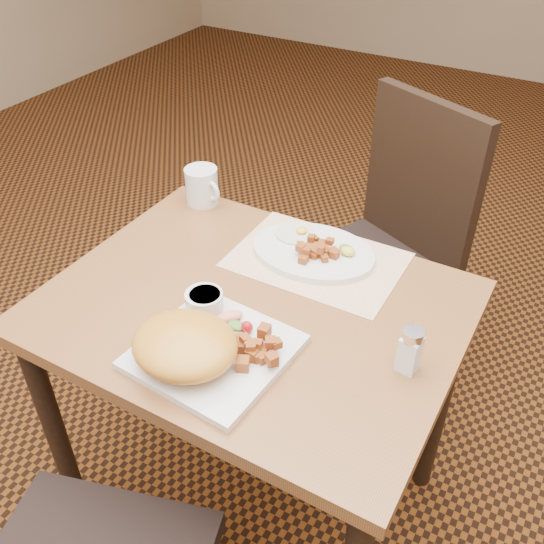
% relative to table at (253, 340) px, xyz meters
% --- Properties ---
extents(ground, '(8.00, 8.00, 0.00)m').
position_rel_table_xyz_m(ground, '(0.00, 0.00, -0.64)').
color(ground, black).
rests_on(ground, ground).
extents(table, '(0.90, 0.70, 0.75)m').
position_rel_table_xyz_m(table, '(0.00, 0.00, 0.00)').
color(table, brown).
rests_on(table, ground).
extents(chair_far, '(0.56, 0.56, 0.97)m').
position_rel_table_xyz_m(chair_far, '(0.08, 0.69, -0.10)').
color(chair_far, black).
rests_on(chair_far, ground).
extents(placemat, '(0.40, 0.28, 0.00)m').
position_rel_table_xyz_m(placemat, '(0.05, 0.22, 0.11)').
color(placemat, white).
rests_on(placemat, table).
extents(plate_square, '(0.30, 0.30, 0.02)m').
position_rel_table_xyz_m(plate_square, '(0.02, -0.17, 0.12)').
color(plate_square, silver).
rests_on(plate_square, table).
extents(plate_oval, '(0.32, 0.25, 0.02)m').
position_rel_table_xyz_m(plate_oval, '(0.04, 0.23, 0.12)').
color(plate_oval, silver).
rests_on(plate_oval, placemat).
extents(hollandaise_mound, '(0.21, 0.19, 0.08)m').
position_rel_table_xyz_m(hollandaise_mound, '(-0.01, -0.22, 0.16)').
color(hollandaise_mound, orange).
rests_on(hollandaise_mound, plate_square).
extents(ramekin, '(0.08, 0.08, 0.04)m').
position_rel_table_xyz_m(ramekin, '(-0.07, -0.08, 0.15)').
color(ramekin, silver).
rests_on(ramekin, plate_square).
extents(garnish_sq, '(0.10, 0.06, 0.03)m').
position_rel_table_xyz_m(garnish_sq, '(0.01, -0.09, 0.14)').
color(garnish_sq, '#387223').
rests_on(garnish_sq, plate_square).
extents(fried_egg, '(0.10, 0.10, 0.02)m').
position_rel_table_xyz_m(fried_egg, '(-0.03, 0.27, 0.13)').
color(fried_egg, white).
rests_on(fried_egg, plate_oval).
extents(garnish_ov, '(0.05, 0.05, 0.02)m').
position_rel_table_xyz_m(garnish_ov, '(0.11, 0.25, 0.14)').
color(garnish_ov, '#387223').
rests_on(garnish_ov, plate_oval).
extents(salt_shaker, '(0.05, 0.05, 0.10)m').
position_rel_table_xyz_m(salt_shaker, '(0.36, -0.02, 0.16)').
color(salt_shaker, white).
rests_on(salt_shaker, table).
extents(coffee_mug, '(0.12, 0.09, 0.10)m').
position_rel_table_xyz_m(coffee_mug, '(-0.34, 0.30, 0.16)').
color(coffee_mug, silver).
rests_on(coffee_mug, table).
extents(home_fries_sq, '(0.12, 0.11, 0.04)m').
position_rel_table_xyz_m(home_fries_sq, '(0.10, -0.15, 0.14)').
color(home_fries_sq, '#A34F1A').
rests_on(home_fries_sq, plate_square).
extents(home_fries_ov, '(0.10, 0.11, 0.03)m').
position_rel_table_xyz_m(home_fries_ov, '(0.05, 0.22, 0.14)').
color(home_fries_ov, '#A34F1A').
rests_on(home_fries_ov, plate_oval).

